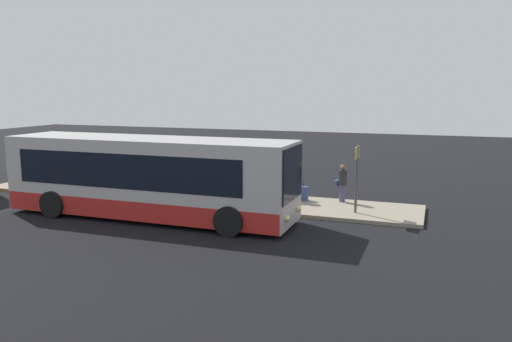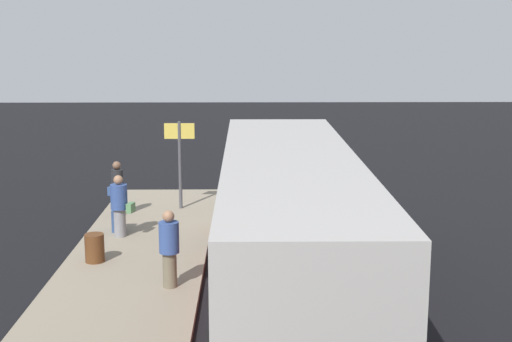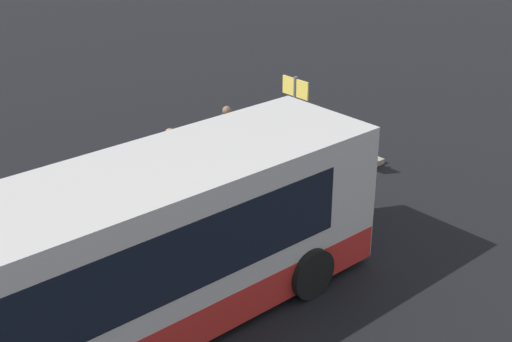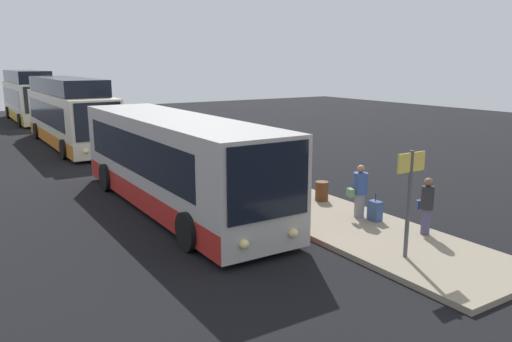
{
  "view_description": "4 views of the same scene",
  "coord_description": "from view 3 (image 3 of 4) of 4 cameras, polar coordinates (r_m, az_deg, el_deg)",
  "views": [
    {
      "loc": [
        10.26,
        -16.04,
        4.76
      ],
      "look_at": [
        4.28,
        0.41,
        1.91
      ],
      "focal_mm": 35.0,
      "sensor_mm": 36.0,
      "label": 1
    },
    {
      "loc": [
        -13.0,
        0.63,
        5.36
      ],
      "look_at": [
        4.28,
        0.41,
        1.91
      ],
      "focal_mm": 50.0,
      "sensor_mm": 36.0,
      "label": 2
    },
    {
      "loc": [
        -4.35,
        -9.38,
        7.83
      ],
      "look_at": [
        4.28,
        0.41,
        1.91
      ],
      "focal_mm": 50.0,
      "sensor_mm": 36.0,
      "label": 3
    },
    {
      "loc": [
        15.08,
        -6.44,
        4.7
      ],
      "look_at": [
        4.28,
        0.41,
        1.91
      ],
      "focal_mm": 35.0,
      "sensor_mm": 36.0,
      "label": 4
    }
  ],
  "objects": [
    {
      "name": "platform",
      "position": [
        15.41,
        -19.35,
        -7.35
      ],
      "size": [
        20.0,
        3.22,
        0.15
      ],
      "color": "gray",
      "rests_on": "ground"
    },
    {
      "name": "bus_lead",
      "position": [
        12.05,
        -12.93,
        -8.01
      ],
      "size": [
        11.24,
        2.83,
        3.01
      ],
      "color": "#B2ADA8",
      "rests_on": "ground"
    },
    {
      "name": "passenger_boarding",
      "position": [
        18.85,
        -2.38,
        3.13
      ],
      "size": [
        0.58,
        0.45,
        1.57
      ],
      "rotation": [
        0.0,
        0.0,
        1.26
      ],
      "color": "#4C476B",
      "rests_on": "platform"
    },
    {
      "name": "passenger_waiting",
      "position": [
        14.46,
        -14.91,
        -4.65
      ],
      "size": [
        0.56,
        0.56,
        1.62
      ],
      "rotation": [
        0.0,
        0.0,
        -0.54
      ],
      "color": "#6B604C",
      "rests_on": "platform"
    },
    {
      "name": "passenger_with_bags",
      "position": [
        17.38,
        -6.79,
        1.06
      ],
      "size": [
        0.53,
        0.67,
        1.6
      ],
      "rotation": [
        0.0,
        0.0,
        2.87
      ],
      "color": "gray",
      "rests_on": "platform"
    },
    {
      "name": "suitcase",
      "position": [
        17.99,
        -5.68,
        0.03
      ],
      "size": [
        0.39,
        0.26,
        0.83
      ],
      "color": "#334C7F",
      "rests_on": "platform"
    },
    {
      "name": "sign_post",
      "position": [
        17.89,
        3.13,
        4.76
      ],
      "size": [
        0.1,
        0.88,
        2.58
      ],
      "color": "#4C4C51",
      "rests_on": "platform"
    },
    {
      "name": "trash_bin",
      "position": [
        16.85,
        -12.76,
        -2.13
      ],
      "size": [
        0.44,
        0.44,
        0.65
      ],
      "color": "#593319",
      "rests_on": "platform"
    }
  ]
}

